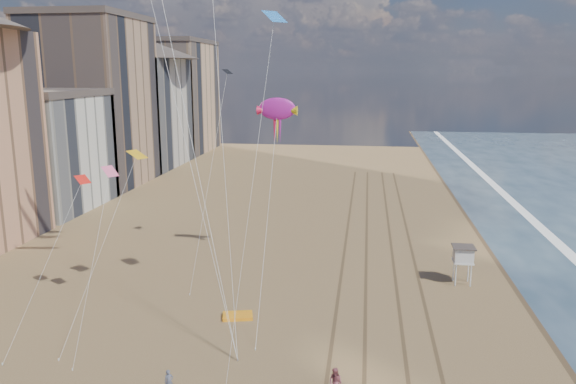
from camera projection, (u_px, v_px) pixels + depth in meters
The scene contains 9 objects.
wet_sand at pixel (535, 259), 59.63m from camera, with size 260.00×260.00×0.00m, color #42301E.
tracks at pixel (380, 285), 52.20m from camera, with size 7.68×120.00×0.01m.
buildings at pixel (76, 109), 90.40m from camera, with size 34.72×131.35×29.00m.
lifeguard_stand at pixel (463, 255), 52.02m from camera, with size 2.02×2.02×3.65m.
grounded_kite at pixel (238, 316), 45.34m from camera, with size 2.40×1.53×0.27m, color orange.
show_kite at pixel (277, 109), 54.96m from camera, with size 4.05×9.80×23.98m.
kite_flyer_a at pixel (169, 381), 34.64m from camera, with size 0.55×0.36×1.50m, color #505467.
kite_flyer_b at pixel (335, 383), 34.19m from camera, with size 0.90×0.70×1.85m, color #994E57.
small_kites at pixel (174, 112), 44.78m from camera, with size 17.79×16.37×13.11m.
Camera 1 is at (0.91, -19.92, 19.51)m, focal length 35.00 mm.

